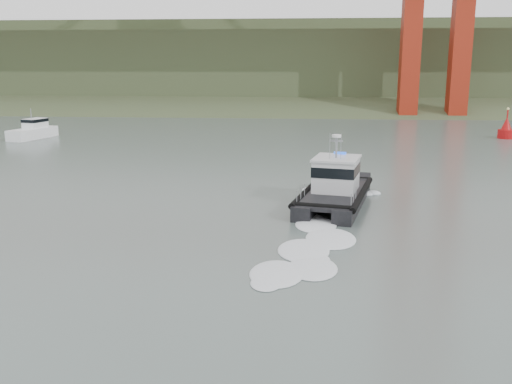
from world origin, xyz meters
TOP-DOWN VIEW (x-y plane):
  - ground at (0.00, 0.00)m, footprint 400.00×400.00m
  - headlands at (0.00, 125.50)m, footprint 500.00×105.36m
  - patrol_boat at (3.00, 13.33)m, footprint 5.49×10.23m
  - motorboat at (-31.86, 43.62)m, footprint 3.81×7.10m
  - nav_buoy at (25.35, 48.42)m, footprint 1.89×1.89m

SIDE VIEW (x-z plane):
  - ground at x=0.00m, z-range 0.00..0.00m
  - motorboat at x=-31.86m, z-range -0.93..2.79m
  - nav_buoy at x=25.35m, z-range -0.93..3.00m
  - patrol_boat at x=3.00m, z-range -1.18..3.54m
  - headlands at x=0.00m, z-range -6.52..20.61m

